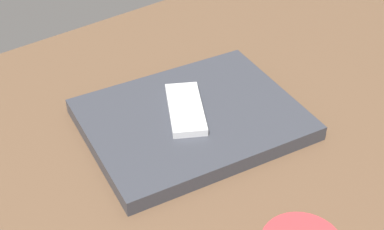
% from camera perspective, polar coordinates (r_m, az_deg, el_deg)
% --- Properties ---
extents(desk_surface, '(1.20, 0.80, 0.03)m').
position_cam_1_polar(desk_surface, '(0.79, 0.03, -3.60)').
color(desk_surface, brown).
rests_on(desk_surface, ground).
extents(laptop_closed, '(0.34, 0.28, 0.02)m').
position_cam_1_polar(laptop_closed, '(0.80, -0.00, -0.46)').
color(laptop_closed, '#33353D').
rests_on(laptop_closed, desk_surface).
extents(cell_phone_on_laptop, '(0.10, 0.13, 0.01)m').
position_cam_1_polar(cell_phone_on_laptop, '(0.79, -0.70, 0.69)').
color(cell_phone_on_laptop, silver).
rests_on(cell_phone_on_laptop, laptop_closed).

